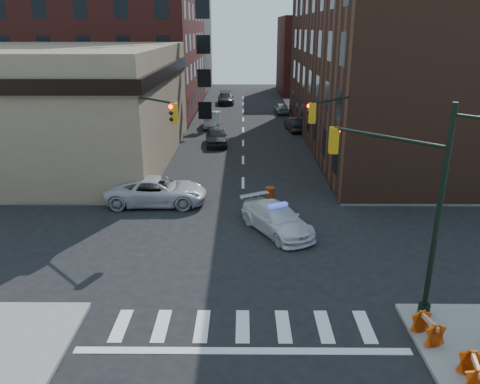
{
  "coord_description": "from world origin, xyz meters",
  "views": [
    {
      "loc": [
        0.0,
        -21.38,
        10.42
      ],
      "look_at": [
        -0.16,
        1.83,
        2.2
      ],
      "focal_mm": 35.0,
      "sensor_mm": 36.0,
      "label": 1
    }
  ],
  "objects_px": {
    "pedestrian_a": "(97,173)",
    "barricade_se_a": "(428,329)",
    "police_car": "(277,219)",
    "barricade_nw_a": "(114,183)",
    "pedestrian_b": "(59,179)",
    "parked_car_wnear": "(216,136)",
    "parked_car_wfar": "(212,120)",
    "pickup": "(157,191)",
    "barrel_road": "(270,195)",
    "parked_car_enear": "(295,124)",
    "barrel_bank": "(159,188)"
  },
  "relations": [
    {
      "from": "parked_car_wnear",
      "to": "barricade_nw_a",
      "type": "relative_size",
      "value": 3.97
    },
    {
      "from": "police_car",
      "to": "parked_car_wnear",
      "type": "relative_size",
      "value": 1.08
    },
    {
      "from": "parked_car_wnear",
      "to": "barrel_bank",
      "type": "bearing_deg",
      "value": -107.45
    },
    {
      "from": "pickup",
      "to": "parked_car_enear",
      "type": "relative_size",
      "value": 1.41
    },
    {
      "from": "pedestrian_b",
      "to": "barricade_se_a",
      "type": "height_order",
      "value": "pedestrian_b"
    },
    {
      "from": "parked_car_wfar",
      "to": "barricade_nw_a",
      "type": "bearing_deg",
      "value": -103.04
    },
    {
      "from": "pickup",
      "to": "barricade_nw_a",
      "type": "bearing_deg",
      "value": 55.02
    },
    {
      "from": "barrel_road",
      "to": "pedestrian_a",
      "type": "bearing_deg",
      "value": 165.19
    },
    {
      "from": "barricade_se_a",
      "to": "barrel_bank",
      "type": "bearing_deg",
      "value": 24.9
    },
    {
      "from": "police_car",
      "to": "parked_car_enear",
      "type": "height_order",
      "value": "police_car"
    },
    {
      "from": "parked_car_wfar",
      "to": "barricade_se_a",
      "type": "height_order",
      "value": "parked_car_wfar"
    },
    {
      "from": "parked_car_wnear",
      "to": "pedestrian_b",
      "type": "distance_m",
      "value": 16.86
    },
    {
      "from": "parked_car_enear",
      "to": "barricade_se_a",
      "type": "xyz_separation_m",
      "value": [
        0.9,
        -35.29,
        -0.15
      ]
    },
    {
      "from": "barrel_bank",
      "to": "police_car",
      "type": "bearing_deg",
      "value": -38.27
    },
    {
      "from": "parked_car_enear",
      "to": "barrel_bank",
      "type": "height_order",
      "value": "parked_car_enear"
    },
    {
      "from": "pickup",
      "to": "barrel_road",
      "type": "height_order",
      "value": "pickup"
    },
    {
      "from": "pickup",
      "to": "barricade_se_a",
      "type": "distance_m",
      "value": 17.9
    },
    {
      "from": "barrel_road",
      "to": "barricade_se_a",
      "type": "xyz_separation_m",
      "value": [
        4.73,
        -13.72,
        0.05
      ]
    },
    {
      "from": "police_car",
      "to": "barricade_nw_a",
      "type": "height_order",
      "value": "police_car"
    },
    {
      "from": "barrel_bank",
      "to": "barricade_se_a",
      "type": "distance_m",
      "value": 19.25
    },
    {
      "from": "parked_car_wnear",
      "to": "barricade_se_a",
      "type": "bearing_deg",
      "value": -78.18
    },
    {
      "from": "parked_car_wnear",
      "to": "pedestrian_a",
      "type": "height_order",
      "value": "pedestrian_a"
    },
    {
      "from": "barrel_road",
      "to": "police_car",
      "type": "bearing_deg",
      "value": -88.13
    },
    {
      "from": "barricade_se_a",
      "to": "barricade_nw_a",
      "type": "distance_m",
      "value": 21.7
    },
    {
      "from": "parked_car_wfar",
      "to": "pedestrian_a",
      "type": "relative_size",
      "value": 2.82
    },
    {
      "from": "police_car",
      "to": "parked_car_wfar",
      "type": "xyz_separation_m",
      "value": [
        -5.2,
        27.94,
        0.06
      ]
    },
    {
      "from": "pickup",
      "to": "barrel_bank",
      "type": "bearing_deg",
      "value": 5.27
    },
    {
      "from": "pedestrian_b",
      "to": "barrel_road",
      "type": "bearing_deg",
      "value": 9.4
    },
    {
      "from": "pedestrian_a",
      "to": "barricade_se_a",
      "type": "distance_m",
      "value": 23.45
    },
    {
      "from": "pickup",
      "to": "parked_car_wnear",
      "type": "height_order",
      "value": "pickup"
    },
    {
      "from": "barricade_nw_a",
      "to": "pickup",
      "type": "bearing_deg",
      "value": -40.15
    },
    {
      "from": "parked_car_wnear",
      "to": "barricade_se_a",
      "type": "height_order",
      "value": "parked_car_wnear"
    },
    {
      "from": "pedestrian_b",
      "to": "parked_car_wnear",
      "type": "bearing_deg",
      "value": 70.95
    },
    {
      "from": "police_car",
      "to": "pedestrian_b",
      "type": "bearing_deg",
      "value": 128.69
    },
    {
      "from": "pickup",
      "to": "parked_car_wfar",
      "type": "xyz_separation_m",
      "value": [
        1.95,
        23.77,
        -0.05
      ]
    },
    {
      "from": "pedestrian_b",
      "to": "barricade_nw_a",
      "type": "bearing_deg",
      "value": 27.32
    },
    {
      "from": "barrel_bank",
      "to": "barricade_nw_a",
      "type": "relative_size",
      "value": 0.87
    },
    {
      "from": "police_car",
      "to": "parked_car_wfar",
      "type": "distance_m",
      "value": 28.42
    },
    {
      "from": "parked_car_wfar",
      "to": "pedestrian_b",
      "type": "distance_m",
      "value": 23.87
    },
    {
      "from": "parked_car_enear",
      "to": "pedestrian_b",
      "type": "xyz_separation_m",
      "value": [
        -17.37,
        -20.32,
        0.43
      ]
    },
    {
      "from": "parked_car_wfar",
      "to": "parked_car_enear",
      "type": "relative_size",
      "value": 1.12
    },
    {
      "from": "parked_car_wfar",
      "to": "pedestrian_b",
      "type": "height_order",
      "value": "pedestrian_b"
    },
    {
      "from": "parked_car_enear",
      "to": "barricade_nw_a",
      "type": "distance_m",
      "value": 24.1
    },
    {
      "from": "parked_car_wfar",
      "to": "barricade_nw_a",
      "type": "distance_m",
      "value": 22.18
    },
    {
      "from": "parked_car_wnear",
      "to": "barricade_nw_a",
      "type": "distance_m",
      "value": 14.59
    },
    {
      "from": "parked_car_enear",
      "to": "pedestrian_a",
      "type": "bearing_deg",
      "value": 42.16
    },
    {
      "from": "police_car",
      "to": "barrel_bank",
      "type": "relative_size",
      "value": 4.9
    },
    {
      "from": "parked_car_enear",
      "to": "barricade_se_a",
      "type": "height_order",
      "value": "parked_car_enear"
    },
    {
      "from": "pickup",
      "to": "pedestrian_a",
      "type": "distance_m",
      "value": 5.68
    },
    {
      "from": "parked_car_wfar",
      "to": "barricade_se_a",
      "type": "bearing_deg",
      "value": -74.85
    }
  ]
}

